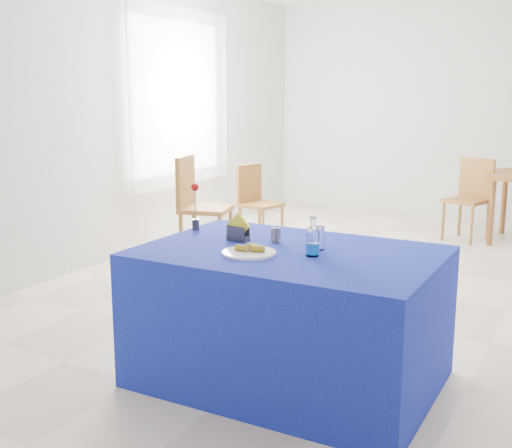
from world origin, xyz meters
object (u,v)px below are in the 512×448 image
at_px(plate, 249,253).
at_px(chair_win_a, 197,200).
at_px(blue_table, 289,316).
at_px(water_bottle, 313,243).
at_px(chair_bg_left, 471,193).
at_px(chair_win_b, 256,198).

relative_size(plate, chair_win_a, 0.29).
bearing_deg(blue_table, chair_win_a, 134.32).
distance_m(water_bottle, chair_bg_left, 4.25).
relative_size(water_bottle, chair_win_a, 0.21).
bearing_deg(chair_win_b, water_bottle, -134.46).
distance_m(chair_bg_left, chair_win_a, 3.07).
height_order(water_bottle, chair_win_a, chair_win_a).
xyz_separation_m(chair_bg_left, chair_win_b, (-2.03, -1.25, -0.03)).
height_order(blue_table, chair_win_b, chair_win_b).
xyz_separation_m(blue_table, water_bottle, (0.16, -0.05, 0.45)).
bearing_deg(chair_win_a, water_bottle, -149.80).
bearing_deg(chair_win_b, chair_win_a, -177.07).
xyz_separation_m(plate, water_bottle, (0.31, 0.13, 0.06)).
height_order(chair_bg_left, chair_win_b, chair_bg_left).
distance_m(blue_table, chair_win_b, 3.46).
distance_m(plate, chair_win_b, 3.56).
distance_m(blue_table, chair_bg_left, 4.19).
bearing_deg(chair_win_b, blue_table, -136.17).
xyz_separation_m(plate, blue_table, (0.15, 0.19, -0.39)).
relative_size(blue_table, chair_win_a, 1.59).
bearing_deg(plate, chair_win_a, 129.54).
distance_m(water_bottle, chair_win_a, 2.99).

